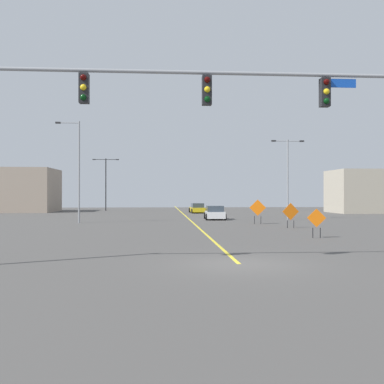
% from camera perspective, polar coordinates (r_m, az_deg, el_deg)
% --- Properties ---
extents(ground, '(137.67, 137.67, 0.00)m').
position_cam_1_polar(ground, '(16.07, 6.20, -9.37)').
color(ground, '#4C4947').
extents(road_centre_stripe, '(0.16, 76.48, 0.01)m').
position_cam_1_polar(road_centre_stripe, '(54.00, -1.04, -2.99)').
color(road_centre_stripe, yellow).
rests_on(road_centre_stripe, ground).
extents(traffic_signal_assembly, '(17.60, 0.44, 7.39)m').
position_cam_1_polar(traffic_signal_assembly, '(15.96, -6.56, 11.47)').
color(traffic_signal_assembly, gray).
rests_on(traffic_signal_assembly, ground).
extents(street_lamp_near_left, '(4.00, 0.24, 8.01)m').
position_cam_1_polar(street_lamp_near_left, '(67.87, -11.23, 1.61)').
color(street_lamp_near_left, black).
rests_on(street_lamp_near_left, ground).
extents(street_lamp_mid_right, '(2.14, 0.24, 9.02)m').
position_cam_1_polar(street_lamp_mid_right, '(39.92, -14.79, 3.19)').
color(street_lamp_mid_right, gray).
rests_on(street_lamp_mid_right, ground).
extents(street_lamp_far_left, '(3.31, 0.24, 8.04)m').
position_cam_1_polar(street_lamp_far_left, '(44.78, 12.43, 2.54)').
color(street_lamp_far_left, gray).
rests_on(street_lamp_far_left, ground).
extents(construction_sign_median_near, '(1.07, 0.25, 1.70)m').
position_cam_1_polar(construction_sign_median_near, '(26.30, 16.00, -3.49)').
color(construction_sign_median_near, orange).
rests_on(construction_sign_median_near, ground).
extents(construction_sign_median_far, '(1.30, 0.16, 1.89)m').
position_cam_1_polar(construction_sign_median_far, '(33.59, 12.79, -2.64)').
color(construction_sign_median_far, orange).
rests_on(construction_sign_median_far, ground).
extents(construction_sign_right_lane, '(1.36, 0.35, 2.09)m').
position_cam_1_polar(construction_sign_right_lane, '(37.43, 8.60, -2.17)').
color(construction_sign_right_lane, orange).
rests_on(construction_sign_right_lane, ground).
extents(car_white_mid, '(2.14, 3.90, 1.39)m').
position_cam_1_polar(car_white_mid, '(43.80, 3.01, -2.77)').
color(car_white_mid, white).
rests_on(car_white_mid, ground).
extents(car_yellow_near, '(2.09, 4.38, 1.33)m').
position_cam_1_polar(car_yellow_near, '(59.32, 0.69, -2.15)').
color(car_yellow_near, gold).
rests_on(car_yellow_near, ground).
extents(roadside_building_west, '(8.38, 8.85, 6.25)m').
position_cam_1_polar(roadside_building_west, '(67.68, -20.95, 0.22)').
color(roadside_building_west, gray).
rests_on(roadside_building_west, ground).
extents(roadside_building_east, '(6.46, 7.03, 5.86)m').
position_cam_1_polar(roadside_building_east, '(63.79, 20.69, 0.07)').
color(roadside_building_east, '#B2A893').
rests_on(roadside_building_east, ground).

